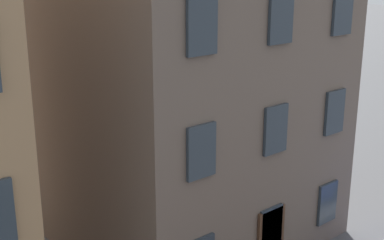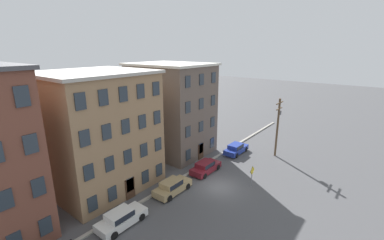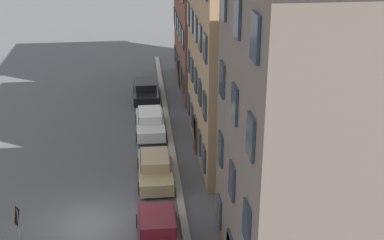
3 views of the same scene
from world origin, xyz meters
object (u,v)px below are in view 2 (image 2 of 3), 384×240
car_tan (172,186)px  car_maroon (205,167)px  caution_sign (252,173)px  car_white (121,218)px  utility_pole (278,124)px  car_blue (236,148)px

car_tan → car_maroon: size_ratio=1.00×
caution_sign → car_maroon: bearing=92.0°
car_white → utility_pole: bearing=-12.4°
caution_sign → utility_pole: utility_pole is taller
car_white → car_tan: (6.55, 0.04, 0.00)m
car_white → utility_pole: (22.70, -4.99, 3.88)m
car_tan → car_blue: bearing=-1.1°
car_white → caution_sign: size_ratio=1.76×
car_blue → caution_sign: (-7.32, -5.85, 0.92)m
car_maroon → car_blue: 7.53m
car_maroon → utility_pole: bearing=-25.6°
car_maroon → caution_sign: bearing=-88.0°
utility_pole → car_tan: bearing=162.7°
car_blue → utility_pole: bearing=-60.5°
car_white → utility_pole: 23.57m
car_maroon → car_white: bearing=179.6°
utility_pole → car_blue: bearing=119.5°
car_white → car_maroon: (12.46, -0.09, 0.00)m
car_blue → utility_pole: 6.73m
car_blue → car_tan: bearing=178.9°
car_white → utility_pole: utility_pole is taller
car_blue → caution_sign: 9.42m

